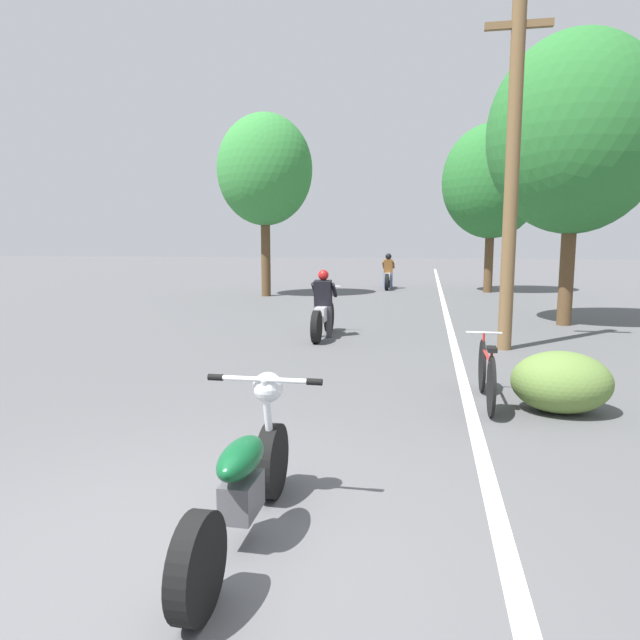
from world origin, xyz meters
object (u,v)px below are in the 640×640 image
(utility_pole, at_px, (512,170))
(motorcycle_foreground, at_px, (245,479))
(roadside_tree_right_near, at_px, (575,135))
(motorcycle_rider_far, at_px, (388,275))
(roadside_tree_left, at_px, (265,170))
(bicycle_parked, at_px, (486,373))
(roadside_tree_right_far, at_px, (492,182))
(motorcycle_rider_lead, at_px, (323,312))

(utility_pole, relative_size, motorcycle_foreground, 3.03)
(roadside_tree_right_near, distance_m, motorcycle_rider_far, 10.87)
(roadside_tree_left, bearing_deg, bicycle_parked, -63.09)
(roadside_tree_right_near, xyz_separation_m, motorcycle_foreground, (-4.25, -10.46, -3.83))
(roadside_tree_right_near, height_order, roadside_tree_right_far, roadside_tree_right_near)
(motorcycle_rider_far, bearing_deg, roadside_tree_right_far, -12.59)
(roadside_tree_left, height_order, motorcycle_rider_far, roadside_tree_left)
(utility_pole, height_order, roadside_tree_left, roadside_tree_left)
(motorcycle_foreground, bearing_deg, motorcycle_rider_far, 91.17)
(bicycle_parked, bearing_deg, motorcycle_rider_lead, 122.83)
(utility_pole, bearing_deg, roadside_tree_right_far, 85.76)
(roadside_tree_right_far, xyz_separation_m, motorcycle_rider_far, (-3.77, 0.84, -3.51))
(utility_pole, distance_m, motorcycle_rider_lead, 4.36)
(motorcycle_rider_lead, distance_m, bicycle_parked, 5.09)
(roadside_tree_left, relative_size, motorcycle_foreground, 3.08)
(roadside_tree_right_far, bearing_deg, motorcycle_foreground, -100.21)
(utility_pole, relative_size, roadside_tree_left, 0.98)
(roadside_tree_right_near, distance_m, bicycle_parked, 8.28)
(roadside_tree_right_far, xyz_separation_m, roadside_tree_left, (-7.76, -2.89, 0.23))
(roadside_tree_right_far, distance_m, motorcycle_rider_far, 5.22)
(roadside_tree_left, xyz_separation_m, motorcycle_foreground, (4.38, -15.82, -3.87))
(motorcycle_foreground, bearing_deg, roadside_tree_left, 105.49)
(motorcycle_rider_lead, relative_size, motorcycle_rider_far, 0.97)
(bicycle_parked, bearing_deg, motorcycle_foreground, -117.53)
(utility_pole, relative_size, roadside_tree_right_far, 0.99)
(motorcycle_rider_lead, bearing_deg, motorcycle_rider_far, 87.52)
(bicycle_parked, bearing_deg, roadside_tree_right_near, 70.85)
(roadside_tree_right_far, xyz_separation_m, motorcycle_foreground, (-3.37, -18.71, -3.64))
(motorcycle_foreground, relative_size, bicycle_parked, 1.15)
(motorcycle_rider_lead, xyz_separation_m, motorcycle_rider_far, (0.51, 11.73, 0.03))
(utility_pole, relative_size, roadside_tree_right_near, 0.94)
(roadside_tree_right_far, xyz_separation_m, bicycle_parked, (-1.52, -15.17, -3.69))
(motorcycle_rider_lead, relative_size, bicycle_parked, 1.17)
(utility_pole, relative_size, motorcycle_rider_far, 2.91)
(utility_pole, distance_m, roadside_tree_right_far, 11.65)
(roadside_tree_left, bearing_deg, roadside_tree_right_near, -31.86)
(roadside_tree_right_far, bearing_deg, roadside_tree_right_near, -83.93)
(roadside_tree_right_far, distance_m, motorcycle_rider_lead, 12.23)
(roadside_tree_right_near, relative_size, motorcycle_rider_far, 3.08)
(roadside_tree_right_near, bearing_deg, roadside_tree_left, 148.14)
(utility_pole, height_order, motorcycle_rider_lead, utility_pole)
(motorcycle_rider_lead, bearing_deg, roadside_tree_right_near, 27.10)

